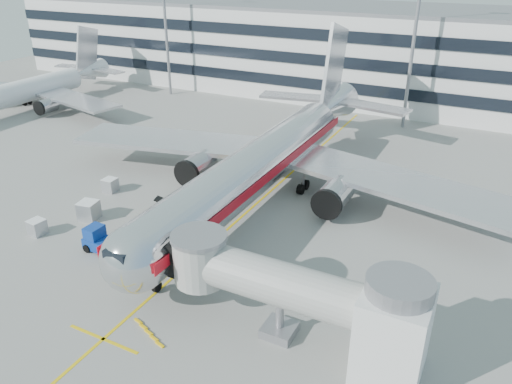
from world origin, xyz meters
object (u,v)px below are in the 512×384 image
at_px(belt_loader, 171,212).
at_px(ramp_worker, 86,241).
at_px(baggage_tug, 99,240).
at_px(cargo_container_left, 89,210).
at_px(cargo_container_right, 110,185).
at_px(cargo_container_front, 37,227).
at_px(main_jet, 268,158).

xyz_separation_m(belt_loader, ramp_worker, (-3.17, -8.30, 0.31)).
xyz_separation_m(baggage_tug, cargo_container_left, (-5.04, 3.94, -0.05)).
relative_size(baggage_tug, cargo_container_right, 2.04).
bearing_deg(baggage_tug, belt_loader, 75.26).
bearing_deg(belt_loader, cargo_container_front, -137.82).
bearing_deg(ramp_worker, cargo_container_front, 144.53).
relative_size(belt_loader, ramp_worker, 2.48).
xyz_separation_m(cargo_container_left, ramp_worker, (3.94, -4.39, -0.04)).
relative_size(cargo_container_left, cargo_container_front, 1.36).
bearing_deg(main_jet, cargo_container_left, -135.07).
distance_m(belt_loader, ramp_worker, 8.89).
bearing_deg(ramp_worker, baggage_tug, -13.91).
height_order(baggage_tug, cargo_container_left, baggage_tug).
height_order(cargo_container_left, cargo_container_right, cargo_container_left).
bearing_deg(belt_loader, cargo_container_left, -151.18).
distance_m(main_jet, cargo_container_front, 23.70).
xyz_separation_m(belt_loader, cargo_container_left, (-7.11, -3.91, 0.35)).
height_order(main_jet, ramp_worker, main_jet).
bearing_deg(cargo_container_front, ramp_worker, 0.79).
distance_m(baggage_tug, cargo_container_right, 12.37).
distance_m(main_jet, ramp_worker, 20.19).
distance_m(belt_loader, baggage_tug, 8.12).
distance_m(cargo_container_right, cargo_container_front, 10.32).
relative_size(baggage_tug, cargo_container_front, 2.04).
relative_size(main_jet, cargo_container_right, 34.26).
height_order(main_jet, belt_loader, main_jet).
height_order(main_jet, baggage_tug, main_jet).
bearing_deg(cargo_container_right, belt_loader, -11.31).
bearing_deg(ramp_worker, cargo_container_left, 95.64).
height_order(cargo_container_front, ramp_worker, ramp_worker).
bearing_deg(main_jet, cargo_container_right, -154.96).
height_order(main_jet, cargo_container_left, main_jet).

